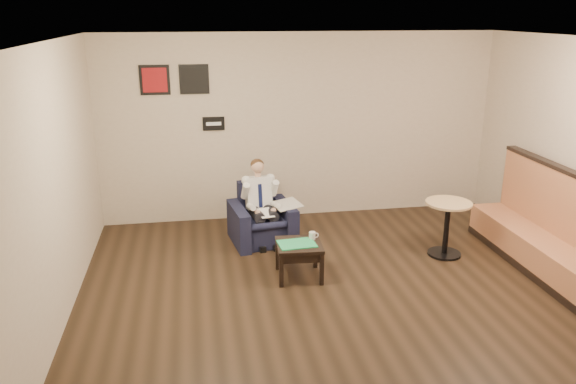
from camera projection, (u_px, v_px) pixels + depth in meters
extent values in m
plane|color=black|center=(352.00, 307.00, 6.12)|extent=(6.00, 6.00, 0.00)
cube|color=beige|center=(300.00, 127.00, 8.50)|extent=(6.00, 0.02, 2.80)
cube|color=beige|center=(523.00, 355.00, 2.88)|extent=(6.00, 0.02, 2.80)
cube|color=beige|center=(45.00, 201.00, 5.20)|extent=(0.02, 6.00, 2.80)
cube|color=white|center=(362.00, 42.00, 5.26)|extent=(6.00, 6.00, 0.02)
cube|color=black|center=(214.00, 124.00, 8.25)|extent=(0.32, 0.02, 0.20)
cube|color=maroon|center=(155.00, 80.00, 7.92)|extent=(0.42, 0.03, 0.42)
cube|color=black|center=(194.00, 79.00, 8.01)|extent=(0.42, 0.03, 0.42)
cube|color=black|center=(262.00, 215.00, 7.75)|extent=(0.93, 0.93, 0.80)
cube|color=white|center=(266.00, 213.00, 7.55)|extent=(0.23, 0.29, 0.01)
cube|color=silver|center=(287.00, 204.00, 7.72)|extent=(0.42, 0.49, 0.01)
cube|color=black|center=(299.00, 260.00, 6.75)|extent=(0.57, 0.57, 0.44)
cube|color=#24B466|center=(297.00, 244.00, 6.66)|extent=(0.46, 0.34, 0.01)
cylinder|color=white|center=(312.00, 236.00, 6.80)|extent=(0.08, 0.08, 0.09)
cube|color=black|center=(301.00, 238.00, 6.84)|extent=(0.15, 0.10, 0.01)
cube|color=#A96741|center=(541.00, 219.00, 6.94)|extent=(0.58, 2.43, 1.24)
cylinder|color=tan|center=(446.00, 229.00, 7.33)|extent=(0.69, 0.69, 0.74)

